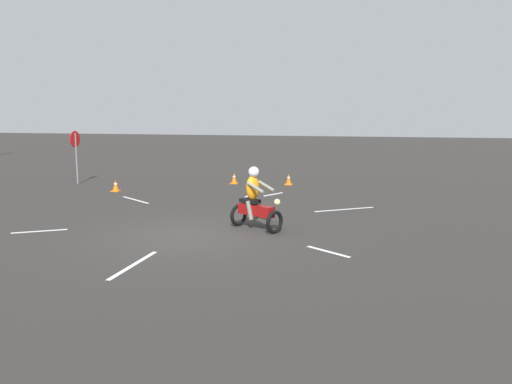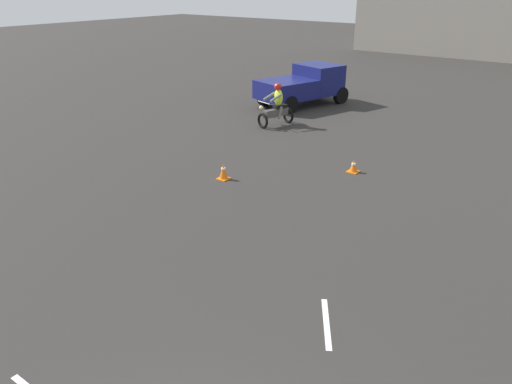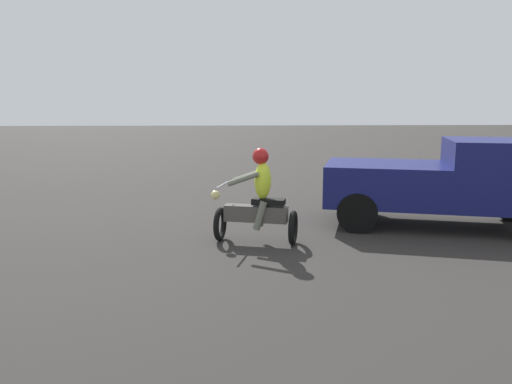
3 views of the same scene
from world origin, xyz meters
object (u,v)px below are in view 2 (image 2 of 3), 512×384
at_px(motorcycle_rider_background, 277,107).
at_px(traffic_cone_near_left, 223,172).
at_px(traffic_cone_mid_center, 354,166).
at_px(pickup_truck, 304,84).

bearing_deg(motorcycle_rider_background, traffic_cone_near_left, 125.25).
bearing_deg(motorcycle_rider_background, traffic_cone_mid_center, 164.21).
relative_size(traffic_cone_near_left, traffic_cone_mid_center, 1.26).
bearing_deg(traffic_cone_mid_center, pickup_truck, 131.93).
distance_m(pickup_truck, traffic_cone_mid_center, 8.76).
relative_size(pickup_truck, traffic_cone_near_left, 9.46).
xyz_separation_m(motorcycle_rider_background, traffic_cone_near_left, (2.08, -5.62, -0.50)).
xyz_separation_m(motorcycle_rider_background, pickup_truck, (-1.04, 3.64, 0.20)).
bearing_deg(pickup_truck, motorcycle_rider_background, -58.26).
height_order(pickup_truck, traffic_cone_near_left, pickup_truck).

